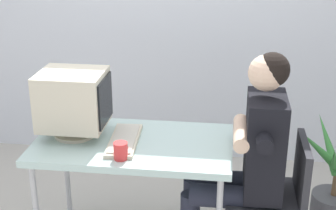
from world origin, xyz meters
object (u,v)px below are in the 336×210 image
object	(u,v)px
desk	(133,150)
keyboard	(124,140)
potted_plant	(335,186)
desk_mug	(121,151)
crt_monitor	(74,100)
person_seated	(246,153)
office_chair	(275,193)

from	to	relation	value
desk	keyboard	world-z (taller)	keyboard
keyboard	potted_plant	world-z (taller)	potted_plant
desk_mug	crt_monitor	bearing A→B (deg)	141.85
desk	crt_monitor	world-z (taller)	crt_monitor
person_seated	office_chair	bearing A→B (deg)	0.00
crt_monitor	potted_plant	xyz separation A→B (m)	(1.69, 0.31, -0.66)
office_chair	person_seated	distance (m)	0.31
keyboard	person_seated	bearing A→B (deg)	-0.57
desk_mug	office_chair	bearing A→B (deg)	12.80
office_chair	keyboard	bearing A→B (deg)	179.54
crt_monitor	desk_mug	world-z (taller)	crt_monitor
keyboard	office_chair	xyz separation A→B (m)	(0.92, -0.01, -0.29)
desk	crt_monitor	bearing A→B (deg)	173.39
potted_plant	desk_mug	bearing A→B (deg)	-156.48
crt_monitor	potted_plant	distance (m)	1.84
office_chair	desk_mug	bearing A→B (deg)	-167.20
person_seated	crt_monitor	bearing A→B (deg)	176.14
crt_monitor	desk_mug	size ratio (longest dim) A/B	4.10
desk_mug	potted_plant	bearing A→B (deg)	23.52
desk	person_seated	xyz separation A→B (m)	(0.69, -0.03, 0.03)
crt_monitor	desk_mug	distance (m)	0.48
desk_mug	keyboard	bearing A→B (deg)	97.33
crt_monitor	potted_plant	world-z (taller)	crt_monitor
desk	person_seated	size ratio (longest dim) A/B	0.89
desk	office_chair	bearing A→B (deg)	-1.85
desk	desk_mug	xyz separation A→B (m)	(-0.02, -0.23, 0.11)
keyboard	office_chair	bearing A→B (deg)	-0.46
office_chair	desk_mug	size ratio (longest dim) A/B	8.18
desk	desk_mug	world-z (taller)	desk_mug
desk	potted_plant	world-z (taller)	potted_plant
person_seated	desk	bearing A→B (deg)	177.65
office_chair	desk_mug	world-z (taller)	desk_mug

